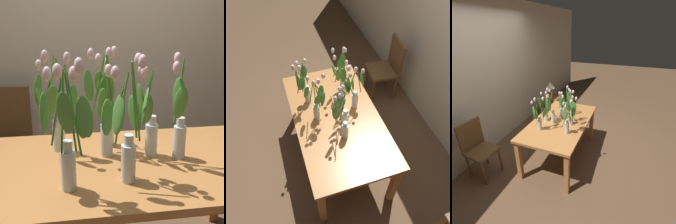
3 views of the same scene
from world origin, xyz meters
The scene contains 14 objects.
ground_plane centered at (0.00, 0.00, 0.00)m, with size 18.00×18.00×0.00m, color brown.
room_wall_rear centered at (0.00, 1.43, 1.35)m, with size 9.00×0.10×2.70m, color beige.
dining_table centered at (0.00, 0.00, 0.65)m, with size 1.60×0.90×0.74m.
tulip_vase_0 centered at (-0.10, 0.24, 0.92)m, with size 0.12×0.23×0.55m.
tulip_vase_1 centered at (-0.32, -0.26, 0.99)m, with size 0.23×0.18×0.59m.
tulip_vase_2 centered at (0.25, -0.02, 0.93)m, with size 0.12×0.17×0.57m.
tulip_vase_3 centered at (-0.06, -0.19, 0.97)m, with size 0.23×0.24×0.58m.
tulip_vase_4 centered at (-0.39, 0.18, 0.97)m, with size 0.25×0.22×0.58m.
tulip_vase_5 centered at (-0.12, 0.13, 0.98)m, with size 0.21×0.18×0.59m.
tulip_vase_6 centered at (0.11, 0.04, 0.92)m, with size 0.14×0.16×0.51m.
dining_chair centered at (-0.86, 1.06, 0.52)m, with size 0.43×0.43×0.93m.
side_table centered at (1.43, 0.83, 0.43)m, with size 0.44×0.44×0.55m.
table_lamp centered at (1.40, 0.85, 0.86)m, with size 0.22×0.22×0.40m.
pillar_candle centered at (1.33, 0.77, 0.59)m, with size 0.06×0.06×0.07m, color #B72D23.
Camera 3 is at (-2.43, -1.00, 2.21)m, focal length 28.14 mm.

